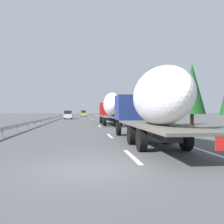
{
  "coord_description": "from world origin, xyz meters",
  "views": [
    {
      "loc": [
        -8.0,
        0.25,
        1.92
      ],
      "look_at": [
        22.0,
        -3.35,
        1.75
      ],
      "focal_mm": 39.2,
      "sensor_mm": 36.0,
      "label": 1
    }
  ],
  "objects_px": {
    "car_yellow_coupe": "(84,113)",
    "truck_trailing": "(151,103)",
    "truck_lead": "(111,107)",
    "road_sign": "(115,109)",
    "car_white_van": "(68,115)"
  },
  "relations": [
    {
      "from": "truck_lead",
      "to": "car_white_van",
      "type": "bearing_deg",
      "value": 17.1
    },
    {
      "from": "car_yellow_coupe",
      "to": "truck_trailing",
      "type": "bearing_deg",
      "value": -177.04
    },
    {
      "from": "truck_trailing",
      "to": "car_yellow_coupe",
      "type": "bearing_deg",
      "value": 2.96
    },
    {
      "from": "car_white_van",
      "to": "road_sign",
      "type": "bearing_deg",
      "value": -109.02
    },
    {
      "from": "car_white_van",
      "to": "car_yellow_coupe",
      "type": "distance_m",
      "value": 26.59
    },
    {
      "from": "truck_lead",
      "to": "truck_trailing",
      "type": "bearing_deg",
      "value": -180.0
    },
    {
      "from": "truck_trailing",
      "to": "car_yellow_coupe",
      "type": "height_order",
      "value": "truck_trailing"
    },
    {
      "from": "truck_lead",
      "to": "car_yellow_coupe",
      "type": "height_order",
      "value": "truck_lead"
    },
    {
      "from": "car_yellow_coupe",
      "to": "road_sign",
      "type": "bearing_deg",
      "value": -167.4
    },
    {
      "from": "car_white_van",
      "to": "car_yellow_coupe",
      "type": "xyz_separation_m",
      "value": [
        26.35,
        -3.55,
        0.02
      ]
    },
    {
      "from": "car_white_van",
      "to": "road_sign",
      "type": "relative_size",
      "value": 1.41
    },
    {
      "from": "truck_lead",
      "to": "car_white_van",
      "type": "distance_m",
      "value": 24.3
    },
    {
      "from": "truck_lead",
      "to": "truck_trailing",
      "type": "height_order",
      "value": "truck_lead"
    },
    {
      "from": "truck_lead",
      "to": "truck_trailing",
      "type": "relative_size",
      "value": 0.9
    },
    {
      "from": "truck_trailing",
      "to": "road_sign",
      "type": "height_order",
      "value": "truck_trailing"
    }
  ]
}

